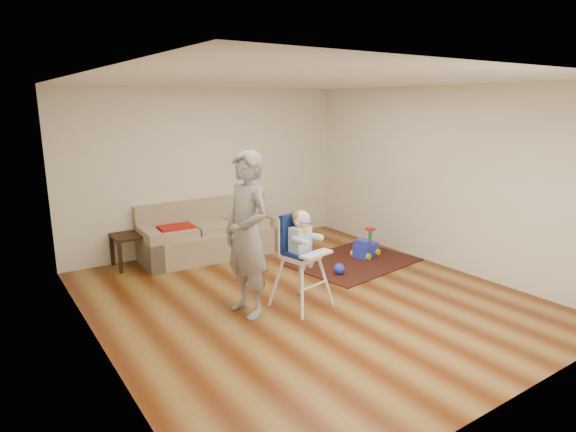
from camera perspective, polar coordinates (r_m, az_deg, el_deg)
ground at (r=6.30m, az=2.07°, el=-9.59°), size 5.50×5.50×0.00m
room_envelope at (r=6.26m, az=-0.65°, el=8.04°), size 5.04×5.52×2.72m
sofa at (r=7.94m, az=-9.11°, el=-1.56°), size 2.30×1.01×0.88m
side_table at (r=7.74m, az=-18.13°, el=-3.89°), size 0.51×0.51×0.51m
area_rug at (r=7.68m, az=7.68°, el=-5.37°), size 2.04×1.65×0.01m
ride_on_toy at (r=7.90m, az=9.22°, el=-3.14°), size 0.48×0.40×0.45m
toy_ball at (r=7.06m, az=6.09°, el=-6.25°), size 0.16×0.16×0.16m
high_chair at (r=5.84m, az=1.57°, el=-5.30°), size 0.66×0.66×1.22m
adult at (r=5.55m, az=-4.88°, el=-2.22°), size 0.54×0.75×1.93m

